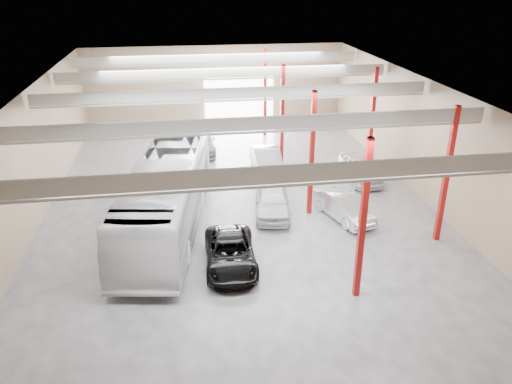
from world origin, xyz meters
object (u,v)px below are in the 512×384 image
object	(u,v)px
black_sedan	(230,253)
car_right_far	(360,169)
coach_bus	(167,195)
car_row_a	(272,200)
car_row_b	(267,161)
car_right_near	(344,207)
car_row_c	(200,141)

from	to	relation	value
black_sedan	car_right_far	bearing A→B (deg)	46.34
coach_bus	car_row_a	world-z (taller)	coach_bus
coach_bus	car_row_b	size ratio (longest dim) A/B	2.72
coach_bus	car_row_a	xyz separation A→B (m)	(5.80, 0.91, -1.10)
car_row_a	car_right_far	world-z (taller)	car_row_a
car_right_far	black_sedan	bearing A→B (deg)	-136.21
black_sedan	car_row_b	distance (m)	12.04
black_sedan	car_row_b	size ratio (longest dim) A/B	0.99
coach_bus	car_right_near	bearing A→B (deg)	7.28
car_row_c	car_row_b	bearing A→B (deg)	-48.59
black_sedan	car_right_near	distance (m)	7.81
car_row_a	car_row_c	size ratio (longest dim) A/B	0.85
car_row_b	car_right_near	world-z (taller)	car_row_b
black_sedan	car_row_a	size ratio (longest dim) A/B	1.05
coach_bus	car_row_c	world-z (taller)	coach_bus
coach_bus	car_right_near	size ratio (longest dim) A/B	3.19
car_row_b	car_right_near	distance (m)	8.05
car_right_near	car_right_far	world-z (taller)	car_right_far
black_sedan	car_right_near	bearing A→B (deg)	33.03
car_row_a	car_row_c	xyz separation A→B (m)	(-3.46, 11.45, 0.00)
coach_bus	black_sedan	world-z (taller)	coach_bus
car_row_b	car_right_far	xyz separation A→B (m)	(5.80, -2.27, -0.03)
black_sedan	car_row_a	world-z (taller)	car_row_a
coach_bus	car_right_far	world-z (taller)	coach_bus
car_row_b	car_right_far	size ratio (longest dim) A/B	1.07
car_row_b	car_right_far	distance (m)	6.23
coach_bus	car_row_c	bearing A→B (deg)	88.44
car_right_far	car_row_a	bearing A→B (deg)	-149.05
car_row_a	car_right_far	xyz separation A→B (m)	(6.60, 3.98, -0.01)
car_right_far	coach_bus	bearing A→B (deg)	-158.62
car_row_a	car_row_b	bearing A→B (deg)	91.45
black_sedan	car_row_c	distance (m)	16.66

